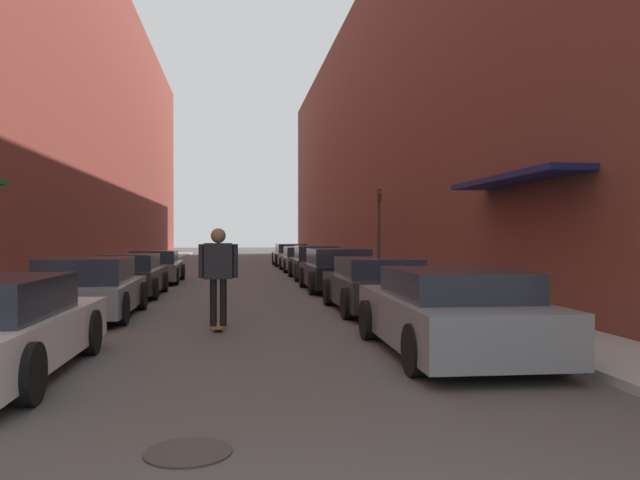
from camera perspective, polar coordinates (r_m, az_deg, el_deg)
The scene contains 17 objects.
ground at distance 25.52m, azimuth -7.48°, elevation -3.49°, with size 129.94×129.94×0.00m, color #4C4947.
curb_strip_left at distance 31.81m, azimuth -16.73°, elevation -2.62°, with size 1.80×59.06×0.12m.
curb_strip_right at distance 31.84m, azimuth 1.66°, elevation -2.60°, with size 1.80×59.06×0.12m.
building_row_left at distance 32.87m, azimuth -21.84°, elevation 10.66°, with size 4.90×59.06×15.20m.
building_row_right at distance 32.81m, azimuth 6.74°, elevation 9.50°, with size 4.90×59.06×13.83m.
parked_car_left_1 at distance 14.01m, azimuth -20.42°, elevation -4.21°, with size 2.00×4.10×1.28m.
parked_car_left_2 at distance 18.58m, azimuth -17.04°, elevation -3.15°, with size 1.86×3.93×1.21m.
parked_car_left_3 at distance 23.77m, azimuth -14.82°, elevation -2.40°, with size 1.90×4.34×1.19m.
parked_car_right_0 at distance 9.36m, azimuth 11.90°, elevation -6.47°, with size 2.06×4.49×1.25m.
parked_car_right_1 at distance 14.34m, azimuth 5.13°, elevation -4.12°, with size 1.99×4.29×1.23m.
parked_car_right_2 at distance 19.59m, azimuth 1.58°, elevation -2.78°, with size 2.07×4.32×1.33m.
parked_car_right_3 at distance 24.87m, azimuth -0.39°, elevation -2.12°, with size 1.94×4.55×1.32m.
parked_car_right_4 at distance 30.32m, azimuth -1.70°, elevation -1.77°, with size 1.96×4.48×1.19m.
parked_car_right_5 at distance 35.74m, azimuth -2.70°, elevation -1.38°, with size 1.95×4.40×1.26m.
skateboarder at distance 11.62m, azimuth -9.28°, elevation -2.45°, with size 0.72×0.78×1.87m.
manhole_cover at distance 5.35m, azimuth -11.96°, elevation -18.45°, with size 0.70×0.70×0.02m.
traffic_light at distance 23.34m, azimuth 5.41°, elevation 1.54°, with size 0.16×0.22×3.34m.
Camera 1 is at (-0.11, -1.84, 1.74)m, focal length 35.00 mm.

